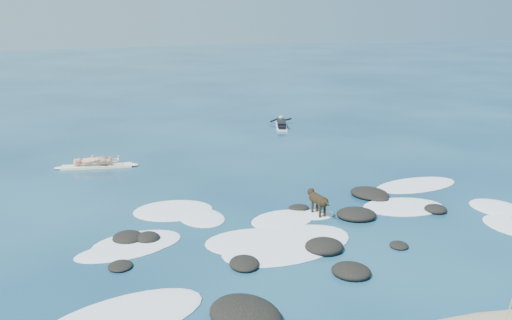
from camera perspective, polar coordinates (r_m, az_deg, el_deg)
name	(u,v)px	position (r m, az deg, el deg)	size (l,w,h in m)	color
ground	(298,222)	(17.05, 4.26, -6.24)	(160.00, 160.00, 0.00)	#0A2642
reef_rocks	(315,251)	(14.94, 5.96, -9.07)	(14.38, 7.80, 0.50)	black
breaking_foam	(290,230)	(16.42, 3.42, -7.05)	(14.91, 8.41, 0.12)	white
standing_surfer_rig	(96,150)	(23.39, -15.75, 1.01)	(3.28, 1.11, 1.87)	#FBEAC9
paddling_surfer_rig	(281,124)	(30.45, 2.55, 3.60)	(1.60, 2.63, 0.46)	white
dog	(318,199)	(17.48, 6.18, -3.93)	(0.37, 1.24, 0.78)	black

